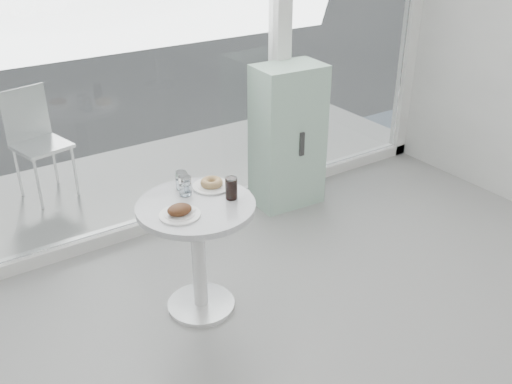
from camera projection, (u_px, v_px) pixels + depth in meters
storefront at (187, 6)px, 4.07m from camera, size 5.00×0.14×3.00m
main_table at (198, 235)px, 3.51m from camera, size 0.72×0.72×0.77m
patio_deck at (151, 179)px, 5.40m from camera, size 5.60×1.60×0.05m
mint_cabinet at (288, 137)px, 4.79m from camera, size 0.58×0.41×1.22m
patio_chair at (36, 136)px, 4.86m from camera, size 0.49×0.49×0.94m
plate_fritter at (180, 211)px, 3.27m from camera, size 0.24×0.24×0.07m
plate_donut at (212, 184)px, 3.59m from camera, size 0.24×0.24×0.06m
water_tumbler_a at (185, 187)px, 3.48m from camera, size 0.08×0.08×0.12m
water_tumbler_b at (181, 181)px, 3.56m from camera, size 0.07×0.07×0.12m
cola_glass at (231, 189)px, 3.44m from camera, size 0.07×0.07×0.14m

